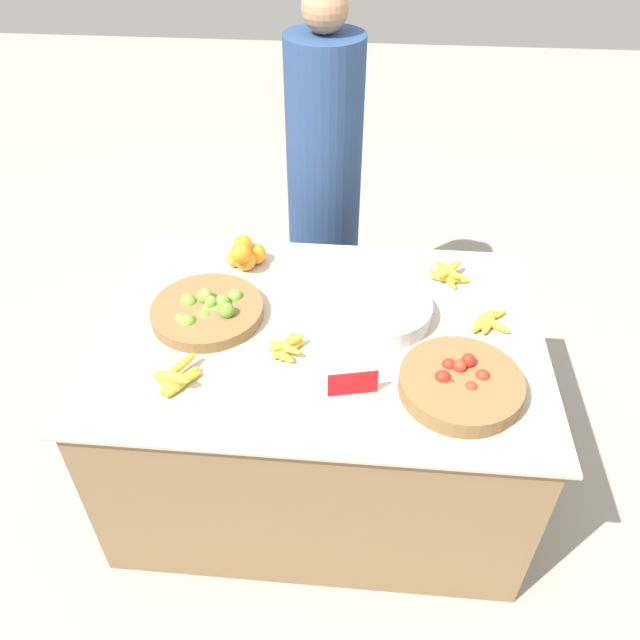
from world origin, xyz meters
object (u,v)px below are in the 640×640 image
object	(u,v)px
metal_bowl	(381,310)
tomato_basket	(460,383)
price_sign	(353,384)
vendor_person	(324,196)
lime_bowl	(207,310)

from	to	relation	value
metal_bowl	tomato_basket	bearing A→B (deg)	-53.45
price_sign	vendor_person	world-z (taller)	vendor_person
metal_bowl	price_sign	bearing A→B (deg)	-102.37
lime_bowl	vendor_person	xyz separation A→B (m)	(0.34, 0.92, -0.03)
tomato_basket	metal_bowl	world-z (taller)	tomato_basket
lime_bowl	tomato_basket	world-z (taller)	tomato_basket
lime_bowl	metal_bowl	bearing A→B (deg)	4.50
tomato_basket	price_sign	bearing A→B (deg)	-172.63
tomato_basket	vendor_person	bearing A→B (deg)	113.66
lime_bowl	metal_bowl	xyz separation A→B (m)	(0.62, 0.05, 0.01)
lime_bowl	tomato_basket	xyz separation A→B (m)	(0.87, -0.29, 0.01)
metal_bowl	vendor_person	bearing A→B (deg)	107.74
lime_bowl	price_sign	world-z (taller)	lime_bowl
tomato_basket	lime_bowl	bearing A→B (deg)	161.60
lime_bowl	metal_bowl	distance (m)	0.62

